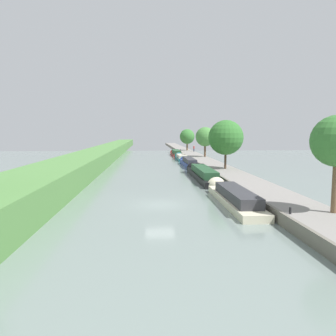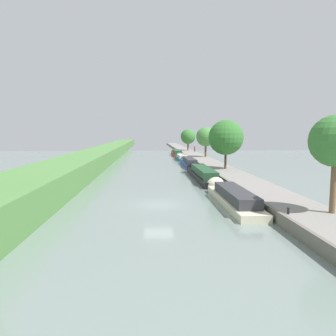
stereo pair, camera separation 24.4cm
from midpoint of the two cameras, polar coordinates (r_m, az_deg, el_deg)
name	(u,v)px [view 1 (the left image)]	position (r m, az deg, el deg)	size (l,w,h in m)	color
ground_plane	(160,205)	(27.80, -1.70, -6.45)	(160.00, 160.00, 0.00)	slate
left_grassy_bank	(26,191)	(29.36, -23.95, -3.77)	(6.34, 260.00, 2.55)	#518442
right_towpath	(274,198)	(29.76, 17.96, -5.08)	(4.11, 260.00, 0.84)	gray
stone_quay	(250,198)	(29.02, 13.94, -5.19)	(0.25, 260.00, 0.89)	#6B665B
narrowboat_cream	(232,196)	(29.22, 10.91, -4.82)	(2.18, 13.52, 2.15)	beige
narrowboat_black	(202,173)	(43.49, 5.80, -0.96)	(2.12, 16.89, 2.23)	black
narrowboat_blue	(188,162)	(59.35, 3.49, 0.99)	(1.88, 13.78, 2.04)	#283D93
narrowboat_teal	(181,157)	(72.78, 2.19, 1.87)	(2.12, 10.80, 2.01)	#195B60
narrowboat_red	(176,153)	(85.41, 1.29, 2.62)	(2.07, 13.94, 2.18)	maroon
tree_rightbank_midnear	(226,138)	(47.47, 9.97, 5.29)	(5.01, 5.01, 7.02)	#4C3828
tree_rightbank_midfar	(205,137)	(70.20, 6.44, 5.46)	(4.13, 4.13, 6.36)	brown
tree_rightbank_far	(187,137)	(94.25, 3.31, 5.53)	(4.29, 4.29, 6.14)	brown
person_walking	(194,148)	(88.09, 4.49, 3.44)	(0.34, 0.34, 1.66)	#282D42
mooring_bollard_near	(290,211)	(22.66, 20.37, -7.03)	(0.16, 0.16, 0.45)	black
mooring_bollard_far	(180,150)	(91.34, 2.11, 3.15)	(0.16, 0.16, 0.45)	black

